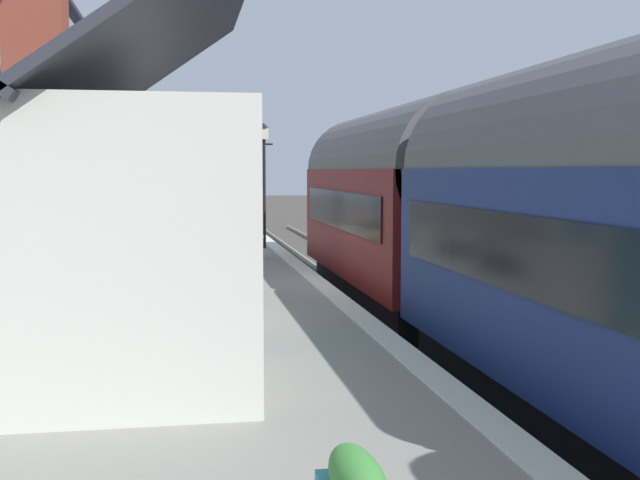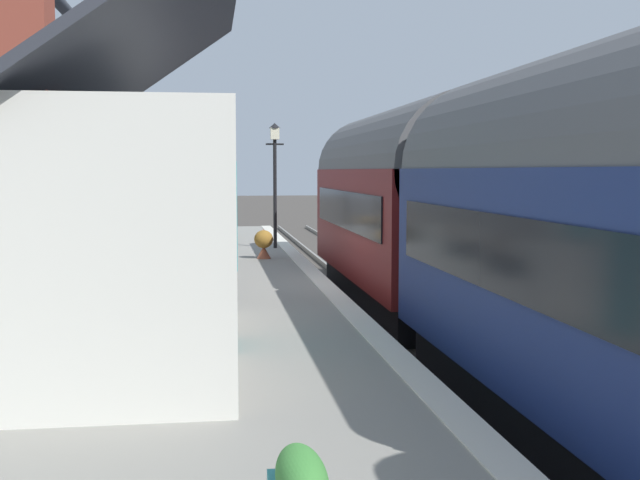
# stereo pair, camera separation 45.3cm
# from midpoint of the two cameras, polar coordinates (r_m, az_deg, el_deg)

# --- Properties ---
(ground_plane) EXTENTS (160.00, 160.00, 0.00)m
(ground_plane) POSITION_cam_midpoint_polar(r_m,az_deg,el_deg) (15.67, 3.45, -5.96)
(ground_plane) COLOR #423D38
(platform) EXTENTS (32.00, 6.41, 0.81)m
(platform) POSITION_cam_midpoint_polar(r_m,az_deg,el_deg) (15.20, -12.21, -4.84)
(platform) COLOR gray
(platform) RESTS_ON ground
(platform_edge_coping) EXTENTS (32.00, 0.36, 0.02)m
(platform_edge_coping) POSITION_cam_midpoint_polar(r_m,az_deg,el_deg) (15.31, -0.84, -3.10)
(platform_edge_coping) COLOR beige
(platform_edge_coping) RESTS_ON platform
(rail_near) EXTENTS (52.00, 0.08, 0.14)m
(rail_near) POSITION_cam_midpoint_polar(r_m,az_deg,el_deg) (16.10, 9.10, -5.46)
(rail_near) COLOR gray
(rail_near) RESTS_ON ground
(rail_far) EXTENTS (52.00, 0.08, 0.14)m
(rail_far) POSITION_cam_midpoint_polar(r_m,az_deg,el_deg) (15.70, 4.09, -5.68)
(rail_far) COLOR gray
(rail_far) RESTS_ON ground
(train) EXTENTS (26.71, 2.73, 4.32)m
(train) POSITION_cam_midpoint_polar(r_m,az_deg,el_deg) (9.25, 18.90, 0.02)
(train) COLOR black
(train) RESTS_ON ground
(station_building) EXTENTS (5.89, 4.37, 5.34)m
(station_building) POSITION_cam_midpoint_polar(r_m,az_deg,el_deg) (9.59, -19.41, 1.00)
(station_building) COLOR silver
(station_building) RESTS_ON platform
(bench_platform_end) EXTENTS (1.41, 0.48, 0.88)m
(bench_platform_end) POSITION_cam_midpoint_polar(r_m,az_deg,el_deg) (19.03, -10.48, -0.18)
(bench_platform_end) COLOR brown
(bench_platform_end) RESTS_ON platform
(bench_by_lamp) EXTENTS (1.42, 0.49, 0.88)m
(bench_by_lamp) POSITION_cam_midpoint_polar(r_m,az_deg,el_deg) (23.75, -9.90, 0.84)
(bench_by_lamp) COLOR brown
(bench_by_lamp) RESTS_ON platform
(bench_near_building) EXTENTS (1.41, 0.48, 0.88)m
(bench_near_building) POSITION_cam_midpoint_polar(r_m,az_deg,el_deg) (26.17, -9.55, 1.23)
(bench_near_building) COLOR brown
(bench_near_building) RESTS_ON platform
(bench_mid_platform) EXTENTS (1.41, 0.46, 0.88)m
(bench_mid_platform) POSITION_cam_midpoint_polar(r_m,az_deg,el_deg) (15.74, -10.06, -1.23)
(bench_mid_platform) COLOR brown
(bench_mid_platform) RESTS_ON platform
(planter_bench_left) EXTENTS (0.47, 0.47, 0.73)m
(planter_bench_left) POSITION_cam_midpoint_polar(r_m,az_deg,el_deg) (19.64, -5.33, -0.23)
(planter_bench_left) COLOR #9E5138
(planter_bench_left) RESTS_ON platform
(planter_corner_building) EXTENTS (0.47, 0.47, 0.79)m
(planter_corner_building) POSITION_cam_midpoint_polar(r_m,az_deg,el_deg) (15.21, -20.47, -2.02)
(planter_corner_building) COLOR teal
(planter_corner_building) RESTS_ON platform
(planter_by_door) EXTENTS (0.38, 0.38, 0.66)m
(planter_by_door) POSITION_cam_midpoint_polar(r_m,az_deg,el_deg) (26.21, -8.38, 0.94)
(planter_by_door) COLOR gray
(planter_by_door) RESTS_ON platform
(lamp_post_platform) EXTENTS (0.32, 0.50, 3.47)m
(lamp_post_platform) POSITION_cam_midpoint_polar(r_m,az_deg,el_deg) (22.24, -4.62, 5.69)
(lamp_post_platform) COLOR black
(lamp_post_platform) RESTS_ON platform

